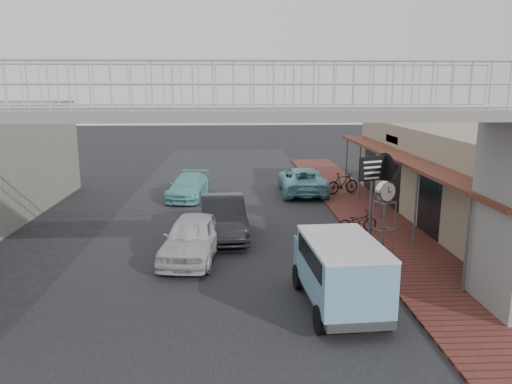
{
  "coord_description": "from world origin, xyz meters",
  "views": [
    {
      "loc": [
        0.42,
        -15.97,
        5.8
      ],
      "look_at": [
        1.28,
        2.76,
        1.8
      ],
      "focal_mm": 35.0,
      "sensor_mm": 36.0,
      "label": 1
    }
  ],
  "objects": [
    {
      "name": "angkot_van",
      "position": [
        3.17,
        -3.78,
        1.23
      ],
      "size": [
        2.05,
        4.07,
        1.94
      ],
      "rotation": [
        0.0,
        0.0,
        0.06
      ],
      "color": "black",
      "rests_on": "ground"
    },
    {
      "name": "street_clock",
      "position": [
        5.3,
        -0.53,
        2.35
      ],
      "size": [
        0.7,
        0.68,
        2.71
      ],
      "rotation": [
        0.0,
        0.0,
        0.43
      ],
      "color": "#59595B",
      "rests_on": "sidewalk"
    },
    {
      "name": "angkot_curb",
      "position": [
        4.2,
        10.8,
        0.72
      ],
      "size": [
        2.5,
        5.22,
        1.43
      ],
      "primitive_type": "imported",
      "rotation": [
        0.0,
        0.0,
        3.12
      ],
      "color": "#6EB9BE",
      "rests_on": "ground"
    },
    {
      "name": "footbridge",
      "position": [
        0.0,
        -4.0,
        3.18
      ],
      "size": [
        16.4,
        2.4,
        6.34
      ],
      "color": "gray",
      "rests_on": "ground"
    },
    {
      "name": "motorcycle_far",
      "position": [
        6.28,
        10.05,
        0.67
      ],
      "size": [
        1.98,
        1.15,
        1.15
      ],
      "primitive_type": "imported",
      "rotation": [
        0.0,
        0.0,
        1.92
      ],
      "color": "black",
      "rests_on": "sidewalk"
    },
    {
      "name": "arrow_sign",
      "position": [
        6.48,
        2.88,
        2.67
      ],
      "size": [
        1.92,
        1.3,
        3.19
      ],
      "rotation": [
        0.0,
        0.0,
        0.37
      ],
      "color": "#59595B",
      "rests_on": "sidewalk"
    },
    {
      "name": "sidewalk",
      "position": [
        6.5,
        3.0,
        0.05
      ],
      "size": [
        3.0,
        40.0,
        0.1
      ],
      "primitive_type": "cube",
      "color": "brown",
      "rests_on": "ground"
    },
    {
      "name": "motorcycle_near",
      "position": [
        5.3,
        2.86,
        0.55
      ],
      "size": [
        1.8,
        1.0,
        0.89
      ],
      "primitive_type": "imported",
      "rotation": [
        0.0,
        0.0,
        1.82
      ],
      "color": "black",
      "rests_on": "sidewalk"
    },
    {
      "name": "angkot_far",
      "position": [
        -1.94,
        9.83,
        0.62
      ],
      "size": [
        2.26,
        4.47,
        1.24
      ],
      "primitive_type": "imported",
      "rotation": [
        0.0,
        0.0,
        -0.12
      ],
      "color": "#6CBCBC",
      "rests_on": "ground"
    },
    {
      "name": "dark_sedan",
      "position": [
        0.0,
        3.0,
        0.78
      ],
      "size": [
        2.03,
        4.85,
        1.56
      ],
      "primitive_type": "imported",
      "rotation": [
        0.0,
        0.0,
        0.08
      ],
      "color": "black",
      "rests_on": "ground"
    },
    {
      "name": "shophouse_row",
      "position": [
        10.97,
        4.0,
        2.01
      ],
      "size": [
        7.2,
        18.0,
        4.0
      ],
      "color": "gray",
      "rests_on": "ground"
    },
    {
      "name": "road_strip",
      "position": [
        0.0,
        0.0,
        0.01
      ],
      "size": [
        10.0,
        60.0,
        0.01
      ],
      "primitive_type": "cube",
      "color": "black",
      "rests_on": "ground"
    },
    {
      "name": "ground",
      "position": [
        0.0,
        0.0,
        0.0
      ],
      "size": [
        120.0,
        120.0,
        0.0
      ],
      "primitive_type": "plane",
      "color": "black",
      "rests_on": "ground"
    },
    {
      "name": "white_hatchback",
      "position": [
        -1.0,
        0.42,
        0.74
      ],
      "size": [
        2.3,
        4.53,
        1.48
      ],
      "primitive_type": "imported",
      "rotation": [
        0.0,
        0.0,
        -0.13
      ],
      "color": "silver",
      "rests_on": "ground"
    }
  ]
}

